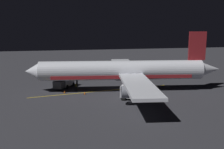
# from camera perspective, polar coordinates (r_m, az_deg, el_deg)

# --- Properties ---
(ground_plane) EXTENTS (180.00, 180.00, 0.20)m
(ground_plane) POSITION_cam_1_polar(r_m,az_deg,el_deg) (54.73, 2.06, -3.63)
(ground_plane) COLOR #303035
(apron_guide_stripe) EXTENTS (5.10, 29.51, 0.01)m
(apron_guide_stripe) POSITION_cam_1_polar(r_m,az_deg,el_deg) (54.41, -2.17, -3.60)
(apron_guide_stripe) COLOR gold
(apron_guide_stripe) RESTS_ON ground_plane
(airliner) EXTENTS (40.21, 40.47, 12.17)m
(airliner) POSITION_cam_1_polar(r_m,az_deg,el_deg) (53.90, 2.77, 0.75)
(airliner) COLOR silver
(airliner) RESTS_ON ground_plane
(baggage_truck) EXTENTS (5.96, 4.74, 2.51)m
(baggage_truck) POSITION_cam_1_polar(r_m,az_deg,el_deg) (57.68, -10.31, -1.64)
(baggage_truck) COLOR silver
(baggage_truck) RESTS_ON ground_plane
(catering_truck) EXTENTS (4.37, 6.01, 2.57)m
(catering_truck) POSITION_cam_1_polar(r_m,az_deg,el_deg) (47.95, 4.98, -4.03)
(catering_truck) COLOR silver
(catering_truck) RESTS_ON ground_plane
(ground_crew_worker) EXTENTS (0.40, 0.40, 1.74)m
(ground_crew_worker) POSITION_cam_1_polar(r_m,az_deg,el_deg) (54.67, -7.70, -2.67)
(ground_crew_worker) COLOR black
(ground_crew_worker) RESTS_ON ground_plane
(traffic_cone_near_left) EXTENTS (0.50, 0.50, 0.55)m
(traffic_cone_near_left) POSITION_cam_1_polar(r_m,az_deg,el_deg) (52.02, -5.98, -4.05)
(traffic_cone_near_left) COLOR #EA590F
(traffic_cone_near_left) RESTS_ON ground_plane
(traffic_cone_near_right) EXTENTS (0.50, 0.50, 0.55)m
(traffic_cone_near_right) POSITION_cam_1_polar(r_m,az_deg,el_deg) (53.55, -10.32, -3.74)
(traffic_cone_near_right) COLOR #EA590F
(traffic_cone_near_right) RESTS_ON ground_plane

